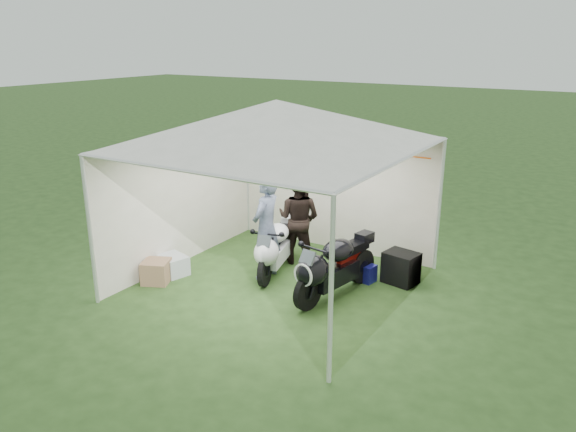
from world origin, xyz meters
The scene contains 12 objects.
ground centered at (0.00, 0.00, 0.00)m, with size 80.00×80.00×0.00m, color #254018.
canopy_tent centered at (0.00, 0.03, 2.58)m, with size 5.66×5.66×3.00m.
motorcycle_white centered at (-0.28, 0.35, 0.49)m, with size 0.70×1.74×0.87m.
motorcycle_black centered at (0.98, 0.03, 0.53)m, with size 0.64×1.90×0.94m.
paddock_stand centered at (1.14, 0.89, 0.15)m, with size 0.39×0.24×0.29m, color #2729CF.
person_dark_jacket centered at (-0.19, 1.01, 0.83)m, with size 0.80×0.63×1.65m, color black.
person_blue_jacket centered at (-0.31, 0.16, 0.88)m, with size 0.64×0.42×1.77m, color slate.
equipment_box centered at (1.70, 1.12, 0.26)m, with size 0.53×0.42×0.53m, color black.
crate_0 centered at (-1.75, -0.58, 0.17)m, with size 0.50×0.39×0.33m, color #B2B7BB.
crate_1 centered at (-1.75, -0.98, 0.19)m, with size 0.42×0.42×0.38m, color #926B4D.
crate_2 centered at (-1.75, -0.90, 0.10)m, with size 0.29×0.24×0.21m, color silver.
crate_3 centered at (-1.75, -0.97, 0.13)m, with size 0.40×0.29×0.27m, color brown.
Camera 1 is at (4.58, -7.13, 3.89)m, focal length 35.00 mm.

